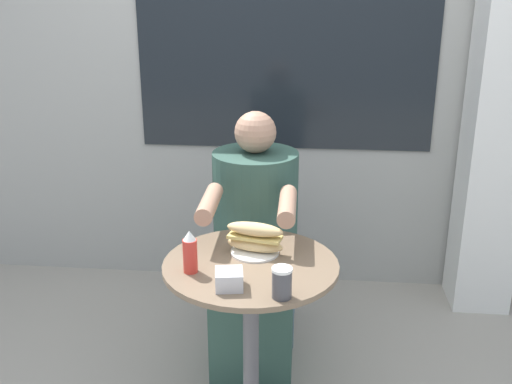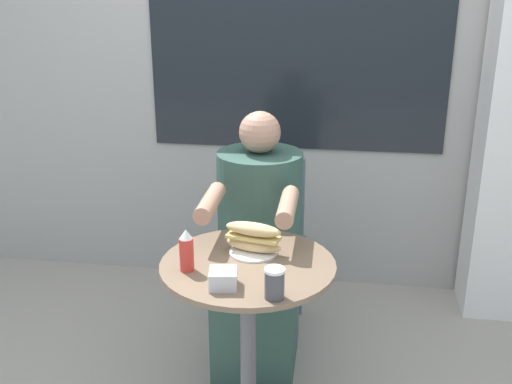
% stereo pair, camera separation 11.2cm
% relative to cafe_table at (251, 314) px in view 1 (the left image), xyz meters
% --- Properties ---
extents(storefront_wall, '(8.00, 0.09, 2.80)m').
position_rel_cafe_table_xyz_m(storefront_wall, '(0.00, 1.39, 0.86)').
color(storefront_wall, '#9E9E99').
rests_on(storefront_wall, ground_plane).
extents(lattice_pillar, '(0.30, 0.30, 2.40)m').
position_rel_cafe_table_xyz_m(lattice_pillar, '(1.14, 1.18, 0.65)').
color(lattice_pillar, silver).
rests_on(lattice_pillar, ground_plane).
extents(cafe_table, '(0.63, 0.63, 0.76)m').
position_rel_cafe_table_xyz_m(cafe_table, '(0.00, 0.00, 0.00)').
color(cafe_table, brown).
rests_on(cafe_table, ground_plane).
extents(diner_chair, '(0.39, 0.39, 0.87)m').
position_rel_cafe_table_xyz_m(diner_chair, '(-0.04, 0.86, -0.02)').
color(diner_chair, slate).
rests_on(diner_chair, ground_plane).
extents(seated_diner, '(0.38, 0.68, 1.19)m').
position_rel_cafe_table_xyz_m(seated_diner, '(-0.04, 0.51, -0.03)').
color(seated_diner, '#2D4C42').
rests_on(seated_diner, ground_plane).
extents(sandwich_on_plate, '(0.22, 0.18, 0.12)m').
position_rel_cafe_table_xyz_m(sandwich_on_plate, '(0.01, 0.08, 0.27)').
color(sandwich_on_plate, white).
rests_on(sandwich_on_plate, cafe_table).
extents(drink_cup, '(0.07, 0.07, 0.10)m').
position_rel_cafe_table_xyz_m(drink_cup, '(0.12, -0.23, 0.26)').
color(drink_cup, '#424247').
rests_on(drink_cup, cafe_table).
extents(napkin_box, '(0.10, 0.10, 0.06)m').
position_rel_cafe_table_xyz_m(napkin_box, '(-0.05, -0.19, 0.24)').
color(napkin_box, silver).
rests_on(napkin_box, cafe_table).
extents(condiment_bottle, '(0.05, 0.05, 0.15)m').
position_rel_cafe_table_xyz_m(condiment_bottle, '(-0.20, -0.09, 0.29)').
color(condiment_bottle, red).
rests_on(condiment_bottle, cafe_table).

